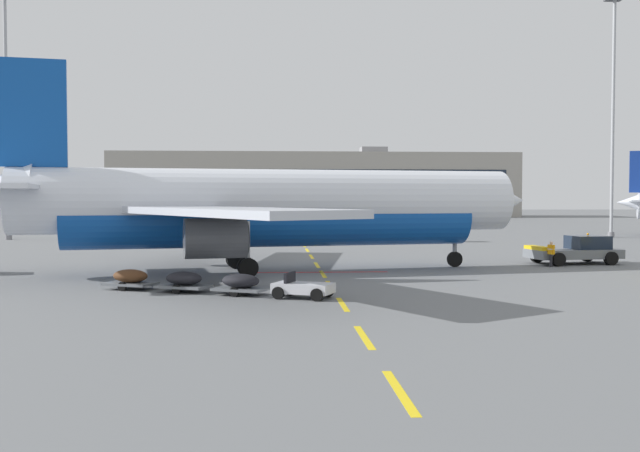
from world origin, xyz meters
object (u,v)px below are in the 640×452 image
baggage_train (212,282)px  apron_light_mast_near (6,86)px  pushback_tug (576,250)px  ground_crew_worker (551,252)px  apron_light_mast_far (613,89)px  airliner_foreground (264,207)px

baggage_train → apron_light_mast_near: size_ratio=0.42×
pushback_tug → ground_crew_worker: pushback_tug is taller
pushback_tug → apron_light_mast_far: bearing=61.0°
pushback_tug → ground_crew_worker: bearing=-141.2°
pushback_tug → apron_light_mast_far: apron_light_mast_far is taller
pushback_tug → apron_light_mast_near: 59.92m
pushback_tug → ground_crew_worker: 3.28m
airliner_foreground → ground_crew_worker: size_ratio=20.94×
airliner_foreground → pushback_tug: size_ratio=5.47×
baggage_train → ground_crew_worker: 23.90m
airliner_foreground → apron_light_mast_near: apron_light_mast_near is taller
baggage_train → apron_light_mast_far: 63.09m
apron_light_mast_near → pushback_tug: bearing=-32.9°
pushback_tug → baggage_train: 27.15m
airliner_foreground → ground_crew_worker: (18.50, 1.88, -3.01)m
baggage_train → apron_light_mast_far: size_ratio=0.42×
pushback_tug → airliner_foreground: bearing=-169.4°
baggage_train → apron_light_mast_far: bearing=48.0°
apron_light_mast_far → baggage_train: bearing=-132.0°
pushback_tug → apron_light_mast_near: (-48.63, 31.45, 15.39)m
ground_crew_worker → apron_light_mast_near: bearing=144.0°
pushback_tug → apron_light_mast_near: apron_light_mast_near is taller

